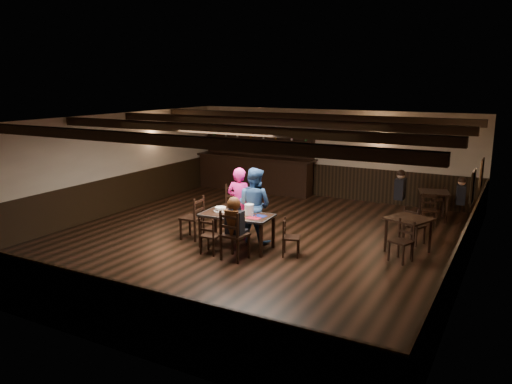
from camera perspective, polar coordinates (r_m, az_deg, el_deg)
The scene contains 25 objects.
ground at distance 11.39m, azimuth -0.51°, elevation -5.56°, with size 10.00×10.00×0.00m, color black.
room_shell at distance 11.00m, azimuth -0.38°, elevation 3.16°, with size 9.02×10.02×2.71m.
dining_table at distance 10.73m, azimuth -2.22°, elevation -2.98°, with size 1.61×0.88×0.75m.
chair_near_left at distance 10.41m, azimuth -5.41°, elevation -4.73°, with size 0.38×0.36×0.78m.
chair_near_right at distance 9.99m, azimuth -2.73°, elevation -4.56°, with size 0.52×0.50×1.03m.
chair_end_left at distance 11.41m, azimuth -6.96°, elevation -2.57°, with size 0.48×0.50×0.99m.
chair_end_right at distance 10.33m, azimuth 3.67°, elevation -4.84°, with size 0.45×0.46×0.78m.
chair_far_pushed at distance 12.40m, azimuth -2.74°, elevation -1.17°, with size 0.53×0.51×1.03m.
woman_pink at distance 11.31m, azimuth -1.89°, elevation -1.33°, with size 0.60×0.40×1.66m, color #FF2BA1.
man_blue at distance 11.09m, azimuth -0.21°, elevation -1.51°, with size 0.82×0.64×1.69m, color navy.
seated_person at distance 9.97m, azimuth -2.51°, elevation -3.10°, with size 0.36×0.53×0.87m.
cake at distance 10.97m, azimuth -4.08°, elevation -1.98°, with size 0.30×0.30×0.10m.
plate_stack_a at distance 10.63m, azimuth -2.34°, elevation -2.21°, with size 0.17×0.17×0.16m, color white.
plate_stack_b at distance 10.64m, azimuth -0.78°, elevation -2.00°, with size 0.19×0.19×0.23m, color white.
tea_light at distance 10.75m, azimuth -1.42°, elevation -2.35°, with size 0.05×0.05×0.06m.
salt_shaker at distance 10.49m, azimuth -0.44°, elevation -2.62°, with size 0.03×0.03×0.08m, color silver.
pepper_shaker at distance 10.45m, azimuth -0.03°, elevation -2.71°, with size 0.03×0.03×0.08m, color #A5A8AD.
drink_glass at distance 10.67m, azimuth -0.56°, elevation -2.24°, with size 0.08×0.08×0.12m, color silver.
menu_red at distance 10.42m, azimuth -0.28°, elevation -2.96°, with size 0.30×0.21×0.00m, color maroon.
menu_blue at distance 10.56m, azimuth 0.44°, elevation -2.74°, with size 0.27×0.19×0.00m, color #101853.
bar_counter at distance 16.39m, azimuth -0.04°, elevation 2.68°, with size 4.13×0.70×2.20m.
back_table_a at distance 10.93m, azimuth 17.07°, elevation -3.37°, with size 1.02×1.02×0.75m.
back_table_b at distance 13.72m, azimuth 19.66°, elevation -0.38°, with size 0.90×0.90×0.75m.
bg_patron_left at distance 13.74m, azimuth 16.17°, elevation 0.82°, with size 0.24×0.38×0.79m.
bg_patron_right at distance 13.72m, azimuth 22.39°, elevation 0.15°, with size 0.26×0.37×0.70m.
Camera 1 is at (5.26, -9.46, 3.55)m, focal length 35.00 mm.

